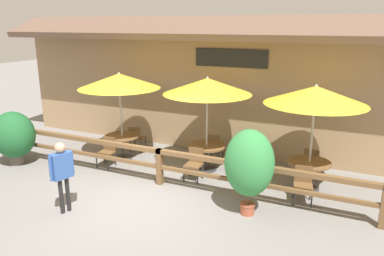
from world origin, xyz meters
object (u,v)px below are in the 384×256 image
at_px(dining_table_near, 122,140).
at_px(chair_near_streetside, 107,151).
at_px(patio_umbrella_middle, 207,86).
at_px(chair_far_streetside, 303,183).
at_px(chair_far_wallside, 313,162).
at_px(potted_plant_small_flowering, 249,164).
at_px(chair_middle_streetside, 194,163).
at_px(dining_table_far, 309,167).
at_px(patio_umbrella_near, 119,81).
at_px(dining_table_middle, 207,150).
at_px(potted_plant_entrance_palm, 14,136).
at_px(potted_plant_tall_tropical, 248,145).
at_px(patio_umbrella_far, 316,95).
at_px(chair_near_wallside, 136,137).
at_px(pedestrian, 62,168).
at_px(chair_middle_wallside, 215,146).

distance_m(dining_table_near, chair_near_streetside, 0.74).
bearing_deg(patio_umbrella_middle, chair_far_streetside, -18.01).
xyz_separation_m(chair_far_wallside, potted_plant_small_flowering, (-1.00, -2.60, 0.69)).
height_order(dining_table_near, patio_umbrella_middle, patio_umbrella_middle).
relative_size(chair_middle_streetside, dining_table_far, 0.80).
distance_m(patio_umbrella_near, patio_umbrella_middle, 2.70).
xyz_separation_m(dining_table_middle, chair_far_streetside, (2.77, -0.90, -0.12)).
bearing_deg(potted_plant_entrance_palm, chair_middle_streetside, 12.54).
bearing_deg(potted_plant_tall_tropical, potted_plant_entrance_palm, -153.88).
height_order(patio_umbrella_near, patio_umbrella_middle, same).
xyz_separation_m(dining_table_far, chair_far_wallside, (-0.00, 0.76, -0.12)).
bearing_deg(dining_table_near, potted_plant_entrance_palm, -145.98).
bearing_deg(potted_plant_tall_tropical, patio_umbrella_far, -32.63).
bearing_deg(patio_umbrella_far, chair_near_wallside, 172.97).
bearing_deg(chair_near_wallside, chair_near_streetside, 81.40).
distance_m(patio_umbrella_middle, chair_far_streetside, 3.49).
xyz_separation_m(chair_near_wallside, pedestrian, (0.80, -4.10, 0.56)).
bearing_deg(potted_plant_tall_tropical, chair_far_wallside, -13.73).
relative_size(chair_near_streetside, dining_table_far, 0.80).
distance_m(dining_table_far, potted_plant_small_flowering, 2.17).
xyz_separation_m(patio_umbrella_near, chair_far_wallside, (5.47, 0.81, -1.91)).
relative_size(potted_plant_small_flowering, pedestrian, 1.19).
bearing_deg(chair_near_streetside, dining_table_far, 7.26).
bearing_deg(patio_umbrella_near, dining_table_near, -90.00).
relative_size(potted_plant_entrance_palm, pedestrian, 0.99).
bearing_deg(potted_plant_entrance_palm, chair_near_streetside, 21.54).
bearing_deg(potted_plant_tall_tropical, chair_middle_wallside, -161.65).
bearing_deg(dining_table_near, patio_umbrella_far, 0.59).
height_order(chair_near_streetside, chair_middle_streetside, same).
height_order(chair_middle_wallside, dining_table_far, chair_middle_wallside).
xyz_separation_m(chair_near_wallside, potted_plant_small_flowering, (4.44, -2.51, 0.69)).
height_order(chair_middle_wallside, pedestrian, pedestrian).
relative_size(potted_plant_small_flowering, potted_plant_tall_tropical, 2.00).
distance_m(patio_umbrella_far, potted_plant_entrance_palm, 8.36).
relative_size(chair_near_streetside, pedestrian, 0.53).
xyz_separation_m(chair_middle_streetside, pedestrian, (-1.82, -2.81, 0.56)).
distance_m(chair_near_streetside, chair_far_wallside, 5.72).
xyz_separation_m(dining_table_middle, dining_table_far, (2.79, -0.15, 0.00)).
bearing_deg(patio_umbrella_near, patio_umbrella_middle, 4.30).
relative_size(chair_near_wallside, chair_far_streetside, 1.00).
xyz_separation_m(chair_middle_wallside, dining_table_far, (2.85, -0.91, 0.12)).
distance_m(patio_umbrella_far, pedestrian, 5.93).
xyz_separation_m(patio_umbrella_middle, potted_plant_tall_tropical, (0.88, 1.08, -1.86)).
bearing_deg(chair_near_wallside, patio_umbrella_near, 81.38).
xyz_separation_m(dining_table_middle, potted_plant_entrance_palm, (-5.24, -1.92, 0.29)).
height_order(patio_umbrella_near, potted_plant_tall_tropical, patio_umbrella_near).
height_order(chair_middle_wallside, patio_umbrella_far, patio_umbrella_far).
xyz_separation_m(chair_near_streetside, potted_plant_tall_tropical, (3.60, 2.01, 0.05)).
bearing_deg(potted_plant_entrance_palm, chair_middle_wallside, 27.43).
distance_m(patio_umbrella_near, chair_middle_streetside, 3.32).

